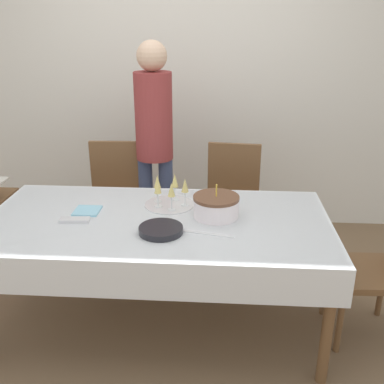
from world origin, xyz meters
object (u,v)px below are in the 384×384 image
dining_chair_far_right (232,202)px  birthday_cake (216,206)px  dining_chair_right_end (384,260)px  plate_stack_main (161,230)px  dining_chair_far_left (115,199)px  champagne_tray (169,193)px  person_standing (154,132)px

dining_chair_far_right → birthday_cake: dining_chair_far_right is taller
dining_chair_right_end → plate_stack_main: (-1.28, -0.18, 0.24)m
dining_chair_right_end → birthday_cake: 1.02m
dining_chair_far_left → champagne_tray: 0.84m
dining_chair_far_left → dining_chair_right_end: size_ratio=1.00×
champagne_tray → birthday_cake: bearing=-27.3°
plate_stack_main → dining_chair_far_left: bearing=116.5°
birthday_cake → plate_stack_main: 0.38m
dining_chair_right_end → person_standing: (-1.47, 0.92, 0.51)m
dining_chair_far_left → dining_chair_right_end: same height
dining_chair_far_right → birthday_cake: (-0.11, -0.76, 0.28)m
champagne_tray → plate_stack_main: champagne_tray is taller
dining_chair_far_right → person_standing: 0.79m
person_standing → dining_chair_far_left: bearing=-160.9°
dining_chair_far_left → champagne_tray: dining_chair_far_left is taller
birthday_cake → champagne_tray: bearing=152.7°
dining_chair_far_left → plate_stack_main: size_ratio=3.90×
dining_chair_right_end → champagne_tray: 1.32m
plate_stack_main → dining_chair_far_right: bearing=67.9°
dining_chair_far_left → birthday_cake: 1.13m
dining_chair_right_end → birthday_cake: size_ratio=3.49×
dining_chair_far_left → plate_stack_main: 1.14m
birthday_cake → person_standing: size_ratio=0.16×
dining_chair_right_end → dining_chair_far_right: bearing=136.8°
dining_chair_far_right → plate_stack_main: (-0.41, -1.00, 0.24)m
dining_chair_far_left → person_standing: bearing=19.1°
birthday_cake → champagne_tray: size_ratio=0.87×
birthday_cake → champagne_tray: (-0.29, 0.15, 0.01)m
dining_chair_right_end → birthday_cake: (-0.98, 0.06, 0.28)m
dining_chair_far_right → champagne_tray: 0.79m
plate_stack_main → dining_chair_right_end: bearing=7.9°
dining_chair_far_right → plate_stack_main: size_ratio=3.90×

